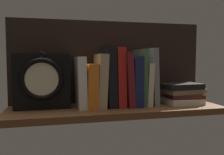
{
  "coord_description": "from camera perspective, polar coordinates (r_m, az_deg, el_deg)",
  "views": [
    {
      "loc": [
        -25.07,
        -92.82,
        18.94
      ],
      "look_at": [
        -1.26,
        3.1,
        11.67
      ],
      "focal_mm": 38.75,
      "sensor_mm": 36.0,
      "label": 1
    }
  ],
  "objects": [
    {
      "name": "ground_plane",
      "position": [
        0.98,
        1.16,
        -7.65
      ],
      "size": [
        85.59,
        25.15,
        2.5
      ],
      "primitive_type": "cube",
      "color": "brown"
    },
    {
      "name": "back_panel",
      "position": [
        1.08,
        -0.49,
        3.66
      ],
      "size": [
        85.59,
        1.2,
        35.82
      ],
      "primitive_type": "cube",
      "color": "black",
      "rests_on": "ground_plane"
    },
    {
      "name": "book_white_catcher",
      "position": [
        0.97,
        -7.41,
        -1.08
      ],
      "size": [
        3.56,
        15.27,
        20.18
      ],
      "primitive_type": "cube",
      "rotation": [
        0.0,
        -0.02,
        0.0
      ],
      "color": "silver",
      "rests_on": "ground_plane"
    },
    {
      "name": "book_orange_pandolfini",
      "position": [
        0.98,
        -5.13,
        -1.87
      ],
      "size": [
        4.35,
        16.23,
        17.34
      ],
      "primitive_type": "cube",
      "rotation": [
        0.0,
        0.02,
        0.0
      ],
      "color": "orange",
      "rests_on": "ground_plane"
    },
    {
      "name": "book_tan_shortstories",
      "position": [
        0.98,
        -2.83,
        -0.68
      ],
      "size": [
        4.35,
        15.17,
        21.31
      ],
      "primitive_type": "cube",
      "rotation": [
        0.0,
        0.04,
        0.0
      ],
      "color": "tan",
      "rests_on": "ground_plane"
    },
    {
      "name": "book_black_skeptic",
      "position": [
        0.99,
        -0.68,
        0.25
      ],
      "size": [
        4.05,
        13.98,
        24.31
      ],
      "primitive_type": "cube",
      "rotation": [
        0.0,
        -0.02,
        0.0
      ],
      "color": "black",
      "rests_on": "ground_plane"
    },
    {
      "name": "book_red_requiem",
      "position": [
        1.0,
        1.41,
        0.17
      ],
      "size": [
        3.89,
        13.95,
        23.92
      ],
      "primitive_type": "cube",
      "rotation": [
        0.0,
        -0.02,
        0.0
      ],
      "color": "red",
      "rests_on": "ground_plane"
    },
    {
      "name": "book_maroon_dawkins",
      "position": [
        1.01,
        3.19,
        -0.3
      ],
      "size": [
        3.61,
        16.55,
        22.2
      ],
      "primitive_type": "cube",
      "rotation": [
        0.0,
        -0.05,
        0.0
      ],
      "color": "maroon",
      "rests_on": "ground_plane"
    },
    {
      "name": "book_navy_bierce",
      "position": [
        1.02,
        5.01,
        -0.77
      ],
      "size": [
        3.91,
        16.19,
        20.32
      ],
      "primitive_type": "cube",
      "rotation": [
        0.0,
        -0.01,
        0.0
      ],
      "color": "#192147",
      "rests_on": "ground_plane"
    },
    {
      "name": "book_green_romantic",
      "position": [
        1.03,
        6.61,
        0.1
      ],
      "size": [
        1.81,
        13.79,
        23.29
      ],
      "primitive_type": "cube",
      "rotation": [
        0.0,
        0.0,
        0.0
      ],
      "color": "#476B44",
      "rests_on": "ground_plane"
    },
    {
      "name": "book_cream_twain",
      "position": [
        1.04,
        7.78,
        -1.48
      ],
      "size": [
        2.95,
        14.18,
        17.53
      ],
      "primitive_type": "cube",
      "rotation": [
        0.0,
        0.04,
        0.0
      ],
      "color": "beige",
      "rests_on": "ground_plane"
    },
    {
      "name": "book_gray_chess",
      "position": [
        1.05,
        9.12,
        0.28
      ],
      "size": [
        3.34,
        12.74,
        23.83
      ],
      "primitive_type": "cube",
      "rotation": [
        0.0,
        -0.04,
        0.0
      ],
      "color": "gray",
      "rests_on": "ground_plane"
    },
    {
      "name": "framed_clock",
      "position": [
        0.96,
        -16.15,
        -0.79
      ],
      "size": [
        21.23,
        7.11,
        22.01
      ],
      "color": "black",
      "rests_on": "ground_plane"
    },
    {
      "name": "book_stack_side",
      "position": [
        1.1,
        16.21,
        -3.6
      ],
      "size": [
        19.19,
        13.48,
        8.76
      ],
      "color": "beige",
      "rests_on": "ground_plane"
    }
  ]
}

